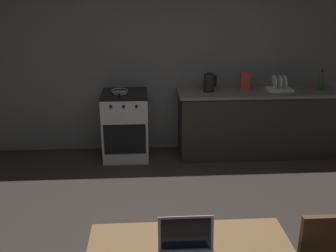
% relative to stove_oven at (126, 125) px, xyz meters
% --- Properties ---
extents(back_wall, '(6.40, 0.10, 2.64)m').
position_rel_stove_oven_xyz_m(back_wall, '(0.85, 0.35, 0.87)').
color(back_wall, slate).
rests_on(back_wall, ground_plane).
extents(kitchen_counter, '(2.16, 0.64, 0.91)m').
position_rel_stove_oven_xyz_m(kitchen_counter, '(1.79, 0.00, 0.00)').
color(kitchen_counter, '#282623').
rests_on(kitchen_counter, ground_plane).
extents(stove_oven, '(0.60, 0.62, 0.91)m').
position_rel_stove_oven_xyz_m(stove_oven, '(0.00, 0.00, 0.00)').
color(stove_oven, '#B7BABF').
rests_on(stove_oven, ground_plane).
extents(electric_kettle, '(0.17, 0.15, 0.25)m').
position_rel_stove_oven_xyz_m(electric_kettle, '(1.12, 0.00, 0.57)').
color(electric_kettle, black).
rests_on(electric_kettle, kitchen_counter).
extents(bottle, '(0.06, 0.06, 0.28)m').
position_rel_stove_oven_xyz_m(bottle, '(2.62, -0.05, 0.59)').
color(bottle, '#19592D').
rests_on(bottle, kitchen_counter).
extents(frying_pan, '(0.22, 0.39, 0.05)m').
position_rel_stove_oven_xyz_m(frying_pan, '(-0.06, -0.03, 0.48)').
color(frying_pan, gray).
rests_on(frying_pan, stove_oven).
extents(cereal_box, '(0.13, 0.05, 0.25)m').
position_rel_stove_oven_xyz_m(cereal_box, '(1.61, 0.02, 0.58)').
color(cereal_box, '#B2382D').
rests_on(cereal_box, kitchen_counter).
extents(dish_rack, '(0.34, 0.26, 0.21)m').
position_rel_stove_oven_xyz_m(dish_rack, '(2.07, 0.00, 0.50)').
color(dish_rack, silver).
rests_on(dish_rack, kitchen_counter).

